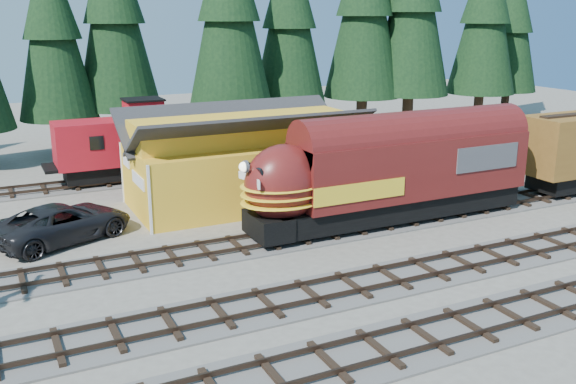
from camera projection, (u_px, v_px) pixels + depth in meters
name	position (u px, v px, depth m)	size (l,w,h in m)	color
ground	(340.00, 268.00, 26.60)	(120.00, 120.00, 0.00)	#6B665B
track_siding	(464.00, 209.00, 34.26)	(68.00, 3.20, 0.33)	#4C4947
track_main_south	(553.00, 245.00, 29.07)	(68.00, 3.20, 0.33)	#4C4947
track_spur	(40.00, 190.00, 37.96)	(32.00, 3.20, 0.33)	#4C4947
depot	(244.00, 150.00, 34.89)	(12.80, 7.00, 5.30)	gold
conifer_backdrop	(251.00, 16.00, 47.59)	(80.73, 23.83, 16.27)	black
locomotive	(384.00, 176.00, 31.40)	(15.50, 3.08, 4.21)	black
caboose	(132.00, 144.00, 39.68)	(9.02, 2.62, 4.69)	black
pickup_truck_a	(63.00, 223.00, 29.51)	(2.92, 6.34, 1.76)	black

